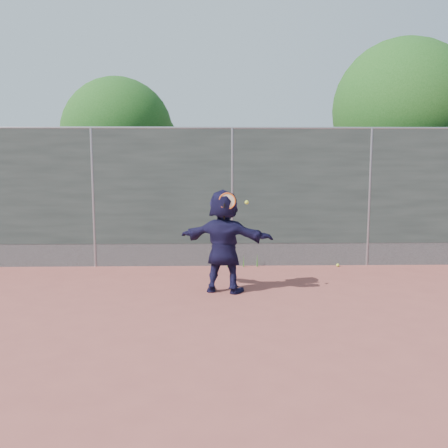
{
  "coord_description": "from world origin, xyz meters",
  "views": [
    {
      "loc": [
        -0.42,
        -7.29,
        2.38
      ],
      "look_at": [
        -0.22,
        1.36,
        1.22
      ],
      "focal_mm": 40.0,
      "sensor_mm": 36.0,
      "label": 1
    }
  ],
  "objects": [
    {
      "name": "swing_action",
      "position": [
        -0.14,
        1.16,
        1.62
      ],
      "size": [
        0.51,
        0.17,
        0.51
      ],
      "color": "#E85715",
      "rests_on": "ground"
    },
    {
      "name": "tree_right",
      "position": [
        4.68,
        5.75,
        3.49
      ],
      "size": [
        3.78,
        3.6,
        5.39
      ],
      "color": "#382314",
      "rests_on": "ground"
    },
    {
      "name": "weed_clump",
      "position": [
        0.29,
        3.38,
        0.13
      ],
      "size": [
        0.68,
        0.07,
        0.3
      ],
      "color": "#387226",
      "rests_on": "ground"
    },
    {
      "name": "ball_ground",
      "position": [
        2.32,
        3.35,
        0.03
      ],
      "size": [
        0.07,
        0.07,
        0.07
      ],
      "primitive_type": "sphere",
      "color": "#C2D72F",
      "rests_on": "ground"
    },
    {
      "name": "ground",
      "position": [
        0.0,
        0.0,
        0.0
      ],
      "size": [
        80.0,
        80.0,
        0.0
      ],
      "primitive_type": "plane",
      "color": "#9E4C42",
      "rests_on": "ground"
    },
    {
      "name": "player",
      "position": [
        -0.22,
        1.36,
        0.91
      ],
      "size": [
        1.78,
        1.02,
        1.83
      ],
      "primitive_type": "imported",
      "rotation": [
        0.0,
        0.0,
        2.84
      ],
      "color": "#151334",
      "rests_on": "ground"
    },
    {
      "name": "fence",
      "position": [
        -0.0,
        3.5,
        1.58
      ],
      "size": [
        20.0,
        0.06,
        3.03
      ],
      "color": "#38423D",
      "rests_on": "ground"
    },
    {
      "name": "tree_left",
      "position": [
        -2.85,
        6.55,
        2.94
      ],
      "size": [
        3.15,
        3.0,
        4.53
      ],
      "color": "#382314",
      "rests_on": "ground"
    }
  ]
}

